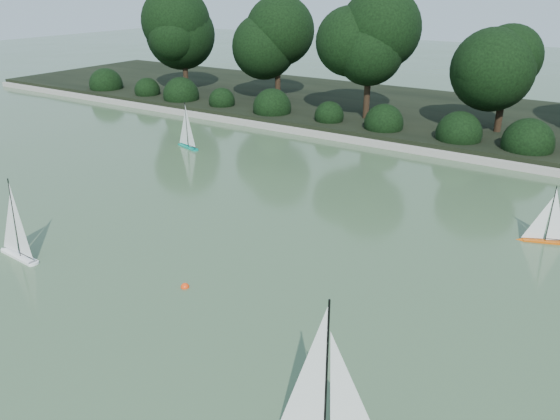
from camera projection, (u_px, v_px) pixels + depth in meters
name	position (u px, v px, depth m)	size (l,w,h in m)	color
ground	(237.00, 309.00, 7.90)	(80.00, 80.00, 0.00)	#344B2D
pond_coping	(437.00, 153.00, 14.83)	(40.00, 0.35, 0.18)	gray
far_bank	(476.00, 121.00, 17.90)	(40.00, 8.00, 0.30)	black
tree_line	(519.00, 50.00, 15.11)	(26.31, 3.93, 4.39)	black
shrub_hedge	(448.00, 133.00, 15.39)	(29.10, 1.10, 1.10)	black
sailboat_white_a	(14.00, 243.00, 9.33)	(1.12, 0.24, 1.52)	white
sailboat_orange	(541.00, 232.00, 9.87)	(0.85, 0.40, 1.18)	#D85107
sailboat_teal	(186.00, 140.00, 15.56)	(1.02, 0.44, 1.41)	#08856F
race_buoy	(185.00, 287.00, 8.46)	(0.14, 0.14, 0.14)	#FF3E0D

